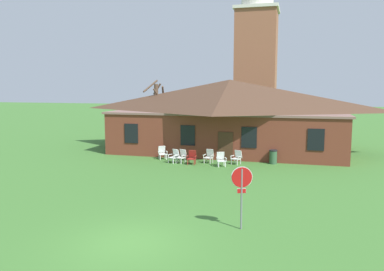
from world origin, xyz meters
TOP-DOWN VIEW (x-y plane):
  - ground_plane at (0.00, 0.00)m, footprint 200.00×200.00m
  - brick_building at (0.00, 20.47)m, footprint 18.80×10.40m
  - dome_tower at (0.59, 36.19)m, footprint 5.18×5.18m
  - stop_sign at (3.51, 2.32)m, footprint 0.77×0.28m
  - lawn_chair_by_porch at (-4.06, 14.87)m, footprint 0.84×0.87m
  - lawn_chair_near_door at (-2.77, 13.72)m, footprint 0.81×0.85m
  - lawn_chair_left_end at (-2.25, 13.79)m, footprint 0.78×0.83m
  - lawn_chair_middle at (-1.44, 13.60)m, footprint 0.67×0.70m
  - lawn_chair_right_end at (-0.40, 14.35)m, footprint 0.71×0.75m
  - lawn_chair_far_side at (0.63, 13.44)m, footprint 0.79×0.83m
  - lawn_chair_under_eave at (1.57, 14.39)m, footprint 0.79×0.83m
  - bare_tree_beside_building at (-6.69, 20.85)m, footprint 2.08×2.06m
  - trash_bin at (3.98, 15.17)m, footprint 0.56×0.56m

SIDE VIEW (x-z plane):
  - ground_plane at x=0.00m, z-range 0.00..0.00m
  - trash_bin at x=3.98m, z-range 0.01..0.99m
  - lawn_chair_by_porch at x=-4.06m, z-range 0.02..0.98m
  - lawn_chair_near_door at x=-2.77m, z-range 0.02..0.98m
  - lawn_chair_left_end at x=-2.25m, z-range 0.02..0.98m
  - lawn_chair_middle at x=-1.44m, z-range 0.02..0.98m
  - lawn_chair_right_end at x=-0.40m, z-range 0.02..0.98m
  - lawn_chair_far_side at x=0.63m, z-range 0.02..0.98m
  - lawn_chair_under_eave at x=1.57m, z-range 0.02..0.98m
  - stop_sign at x=3.51m, z-range 0.49..2.89m
  - brick_building at x=0.00m, z-range 0.06..5.98m
  - bare_tree_beside_building at x=-6.69m, z-range 0.21..6.18m
  - dome_tower at x=0.59m, z-range -0.83..19.58m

